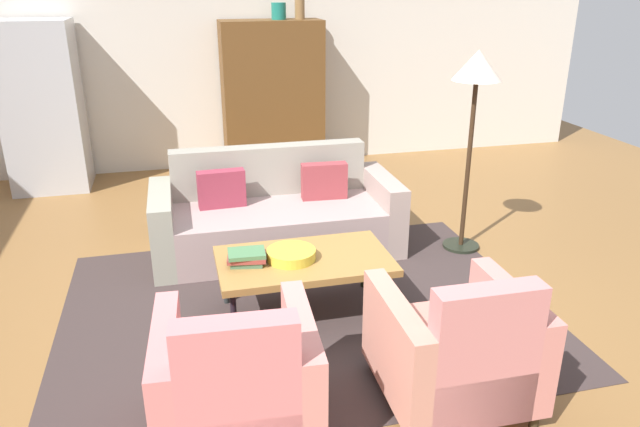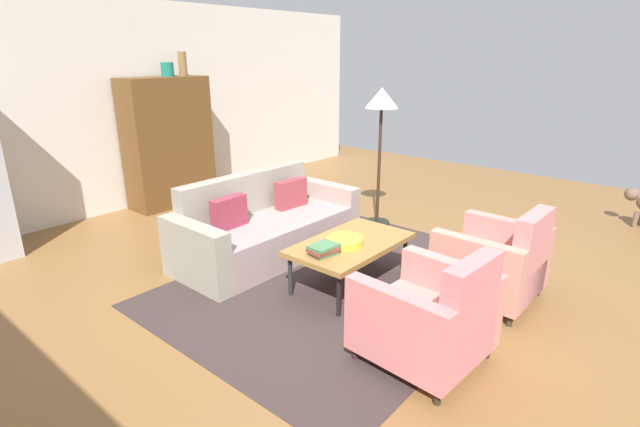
{
  "view_description": "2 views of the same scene",
  "coord_description": "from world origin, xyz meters",
  "px_view_note": "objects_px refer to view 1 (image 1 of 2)",
  "views": [
    {
      "loc": [
        -0.88,
        -3.63,
        2.24
      ],
      "look_at": [
        0.09,
        0.24,
        0.68
      ],
      "focal_mm": 33.58,
      "sensor_mm": 36.0,
      "label": 1
    },
    {
      "loc": [
        -3.42,
        -2.43,
        2.12
      ],
      "look_at": [
        -0.13,
        0.36,
        0.66
      ],
      "focal_mm": 26.82,
      "sensor_mm": 36.0,
      "label": 2
    }
  ],
  "objects_px": {
    "refrigerator": "(43,107)",
    "floor_lamp": "(476,85)",
    "couch": "(275,217)",
    "coffee_table": "(304,263)",
    "vase_tall": "(279,11)",
    "armchair_left": "(237,386)",
    "book_stack": "(247,257)",
    "armchair_right": "(458,352)",
    "fruit_bowl": "(291,255)",
    "cabinet": "(273,97)",
    "vase_round": "(300,5)"
  },
  "relations": [
    {
      "from": "couch",
      "to": "floor_lamp",
      "type": "height_order",
      "value": "floor_lamp"
    },
    {
      "from": "fruit_bowl",
      "to": "floor_lamp",
      "type": "xyz_separation_m",
      "value": [
        1.7,
        0.77,
        0.97
      ]
    },
    {
      "from": "cabinet",
      "to": "refrigerator",
      "type": "height_order",
      "value": "refrigerator"
    },
    {
      "from": "armchair_left",
      "to": "vase_tall",
      "type": "xyz_separation_m",
      "value": [
        1.11,
        4.72,
        1.55
      ]
    },
    {
      "from": "coffee_table",
      "to": "armchair_left",
      "type": "xyz_separation_m",
      "value": [
        -0.6,
        -1.17,
        -0.06
      ]
    },
    {
      "from": "armchair_left",
      "to": "book_stack",
      "type": "relative_size",
      "value": 3.11
    },
    {
      "from": "coffee_table",
      "to": "cabinet",
      "type": "height_order",
      "value": "cabinet"
    },
    {
      "from": "couch",
      "to": "coffee_table",
      "type": "bearing_deg",
      "value": 90.41
    },
    {
      "from": "refrigerator",
      "to": "fruit_bowl",
      "type": "bearing_deg",
      "value": -58.86
    },
    {
      "from": "armchair_left",
      "to": "refrigerator",
      "type": "bearing_deg",
      "value": 112.58
    },
    {
      "from": "vase_tall",
      "to": "book_stack",
      "type": "bearing_deg",
      "value": -104.26
    },
    {
      "from": "vase_round",
      "to": "refrigerator",
      "type": "height_order",
      "value": "vase_round"
    },
    {
      "from": "vase_round",
      "to": "refrigerator",
      "type": "bearing_deg",
      "value": -178.05
    },
    {
      "from": "coffee_table",
      "to": "book_stack",
      "type": "distance_m",
      "value": 0.41
    },
    {
      "from": "couch",
      "to": "book_stack",
      "type": "relative_size",
      "value": 7.46
    },
    {
      "from": "couch",
      "to": "coffee_table",
      "type": "height_order",
      "value": "couch"
    },
    {
      "from": "armchair_left",
      "to": "floor_lamp",
      "type": "xyz_separation_m",
      "value": [
        2.21,
        1.93,
        1.1
      ]
    },
    {
      "from": "coffee_table",
      "to": "book_stack",
      "type": "xyz_separation_m",
      "value": [
        -0.4,
        -0.0,
        0.09
      ]
    },
    {
      "from": "armchair_left",
      "to": "book_stack",
      "type": "height_order",
      "value": "armchair_left"
    },
    {
      "from": "floor_lamp",
      "to": "armchair_left",
      "type": "bearing_deg",
      "value": -138.82
    },
    {
      "from": "fruit_bowl",
      "to": "cabinet",
      "type": "xyz_separation_m",
      "value": [
        0.5,
        3.56,
        0.42
      ]
    },
    {
      "from": "armchair_left",
      "to": "armchair_right",
      "type": "distance_m",
      "value": 1.2
    },
    {
      "from": "armchair_right",
      "to": "vase_tall",
      "type": "distance_m",
      "value": 4.97
    },
    {
      "from": "couch",
      "to": "floor_lamp",
      "type": "bearing_deg",
      "value": 165.83
    },
    {
      "from": "fruit_bowl",
      "to": "vase_round",
      "type": "xyz_separation_m",
      "value": [
        0.85,
        3.55,
        1.49
      ]
    },
    {
      "from": "armchair_right",
      "to": "refrigerator",
      "type": "distance_m",
      "value": 5.42
    },
    {
      "from": "coffee_table",
      "to": "vase_round",
      "type": "relative_size",
      "value": 3.67
    },
    {
      "from": "couch",
      "to": "refrigerator",
      "type": "distance_m",
      "value": 3.21
    },
    {
      "from": "fruit_bowl",
      "to": "cabinet",
      "type": "height_order",
      "value": "cabinet"
    },
    {
      "from": "couch",
      "to": "floor_lamp",
      "type": "xyz_separation_m",
      "value": [
        1.61,
        -0.42,
        1.16
      ]
    },
    {
      "from": "armchair_right",
      "to": "vase_tall",
      "type": "bearing_deg",
      "value": 91.98
    },
    {
      "from": "couch",
      "to": "vase_round",
      "type": "xyz_separation_m",
      "value": [
        0.76,
        2.37,
        1.68
      ]
    },
    {
      "from": "couch",
      "to": "book_stack",
      "type": "distance_m",
      "value": 1.27
    },
    {
      "from": "book_stack",
      "to": "vase_round",
      "type": "relative_size",
      "value": 0.86
    },
    {
      "from": "refrigerator",
      "to": "armchair_left",
      "type": "bearing_deg",
      "value": -71.2
    },
    {
      "from": "couch",
      "to": "fruit_bowl",
      "type": "xyz_separation_m",
      "value": [
        -0.09,
        -1.19,
        0.19
      ]
    },
    {
      "from": "vase_tall",
      "to": "refrigerator",
      "type": "distance_m",
      "value": 2.85
    },
    {
      "from": "refrigerator",
      "to": "floor_lamp",
      "type": "xyz_separation_m",
      "value": [
        3.78,
        -2.68,
        0.52
      ]
    },
    {
      "from": "refrigerator",
      "to": "coffee_table",
      "type": "bearing_deg",
      "value": -57.77
    },
    {
      "from": "couch",
      "to": "cabinet",
      "type": "xyz_separation_m",
      "value": [
        0.41,
        2.37,
        0.61
      ]
    },
    {
      "from": "cabinet",
      "to": "vase_round",
      "type": "distance_m",
      "value": 1.12
    },
    {
      "from": "cabinet",
      "to": "vase_tall",
      "type": "distance_m",
      "value": 1.0
    },
    {
      "from": "couch",
      "to": "fruit_bowl",
      "type": "relative_size",
      "value": 6.21
    },
    {
      "from": "fruit_bowl",
      "to": "floor_lamp",
      "type": "bearing_deg",
      "value": 24.34
    },
    {
      "from": "armchair_right",
      "to": "floor_lamp",
      "type": "height_order",
      "value": "floor_lamp"
    },
    {
      "from": "fruit_bowl",
      "to": "vase_tall",
      "type": "bearing_deg",
      "value": 80.46
    },
    {
      "from": "couch",
      "to": "armchair_left",
      "type": "height_order",
      "value": "armchair_left"
    },
    {
      "from": "couch",
      "to": "coffee_table",
      "type": "distance_m",
      "value": 1.19
    },
    {
      "from": "book_stack",
      "to": "refrigerator",
      "type": "xyz_separation_m",
      "value": [
        -1.78,
        3.45,
        0.43
      ]
    },
    {
      "from": "floor_lamp",
      "to": "vase_tall",
      "type": "bearing_deg",
      "value": 111.57
    }
  ]
}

